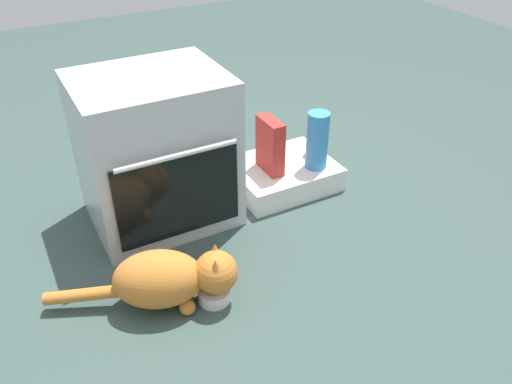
{
  "coord_description": "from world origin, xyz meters",
  "views": [
    {
      "loc": [
        -0.65,
        -1.63,
        1.51
      ],
      "look_at": [
        0.24,
        0.03,
        0.25
      ],
      "focal_mm": 36.52,
      "sensor_mm": 36.0,
      "label": 1
    }
  ],
  "objects_px": {
    "food_bowl": "(214,293)",
    "water_bottle": "(317,141)",
    "cereal_box": "(270,145)",
    "sauce_jar": "(315,141)",
    "oven": "(156,152)",
    "pantry_cabinet": "(282,174)",
    "cat": "(170,278)"
  },
  "relations": [
    {
      "from": "food_bowl",
      "to": "water_bottle",
      "type": "bearing_deg",
      "value": 31.8
    },
    {
      "from": "water_bottle",
      "to": "food_bowl",
      "type": "bearing_deg",
      "value": -148.2
    },
    {
      "from": "food_bowl",
      "to": "sauce_jar",
      "type": "distance_m",
      "value": 1.09
    },
    {
      "from": "cereal_box",
      "to": "sauce_jar",
      "type": "height_order",
      "value": "cereal_box"
    },
    {
      "from": "cat",
      "to": "cereal_box",
      "type": "xyz_separation_m",
      "value": [
        0.73,
        0.52,
        0.13
      ]
    },
    {
      "from": "cereal_box",
      "to": "food_bowl",
      "type": "bearing_deg",
      "value": -134.97
    },
    {
      "from": "water_bottle",
      "to": "cat",
      "type": "bearing_deg",
      "value": -155.58
    },
    {
      "from": "cereal_box",
      "to": "cat",
      "type": "bearing_deg",
      "value": -144.8
    },
    {
      "from": "cat",
      "to": "sauce_jar",
      "type": "height_order",
      "value": "sauce_jar"
    },
    {
      "from": "food_bowl",
      "to": "cat",
      "type": "bearing_deg",
      "value": 156.89
    },
    {
      "from": "food_bowl",
      "to": "sauce_jar",
      "type": "xyz_separation_m",
      "value": [
        0.88,
        0.62,
        0.16
      ]
    },
    {
      "from": "pantry_cabinet",
      "to": "cat",
      "type": "height_order",
      "value": "cat"
    },
    {
      "from": "food_bowl",
      "to": "cereal_box",
      "type": "xyz_separation_m",
      "value": [
        0.58,
        0.58,
        0.23
      ]
    },
    {
      "from": "oven",
      "to": "food_bowl",
      "type": "distance_m",
      "value": 0.71
    },
    {
      "from": "oven",
      "to": "water_bottle",
      "type": "distance_m",
      "value": 0.8
    },
    {
      "from": "cat",
      "to": "cereal_box",
      "type": "bearing_deg",
      "value": 58.32
    },
    {
      "from": "water_bottle",
      "to": "pantry_cabinet",
      "type": "bearing_deg",
      "value": 144.43
    },
    {
      "from": "pantry_cabinet",
      "to": "cat",
      "type": "xyz_separation_m",
      "value": [
        -0.82,
        -0.53,
        0.07
      ]
    },
    {
      "from": "food_bowl",
      "to": "cereal_box",
      "type": "relative_size",
      "value": 0.46
    },
    {
      "from": "oven",
      "to": "cereal_box",
      "type": "relative_size",
      "value": 2.53
    },
    {
      "from": "pantry_cabinet",
      "to": "food_bowl",
      "type": "relative_size",
      "value": 4.02
    },
    {
      "from": "pantry_cabinet",
      "to": "food_bowl",
      "type": "distance_m",
      "value": 0.9
    },
    {
      "from": "oven",
      "to": "pantry_cabinet",
      "type": "xyz_separation_m",
      "value": [
        0.65,
        -0.04,
        -0.29
      ]
    },
    {
      "from": "pantry_cabinet",
      "to": "oven",
      "type": "bearing_deg",
      "value": 176.7
    },
    {
      "from": "cereal_box",
      "to": "water_bottle",
      "type": "bearing_deg",
      "value": -20.25
    },
    {
      "from": "food_bowl",
      "to": "water_bottle",
      "type": "relative_size",
      "value": 0.43
    },
    {
      "from": "oven",
      "to": "water_bottle",
      "type": "height_order",
      "value": "oven"
    },
    {
      "from": "cereal_box",
      "to": "oven",
      "type": "bearing_deg",
      "value": 174.53
    },
    {
      "from": "pantry_cabinet",
      "to": "cereal_box",
      "type": "height_order",
      "value": "cereal_box"
    },
    {
      "from": "pantry_cabinet",
      "to": "cereal_box",
      "type": "bearing_deg",
      "value": -169.01
    },
    {
      "from": "cereal_box",
      "to": "sauce_jar",
      "type": "distance_m",
      "value": 0.31
    },
    {
      "from": "water_bottle",
      "to": "oven",
      "type": "bearing_deg",
      "value": 170.15
    }
  ]
}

